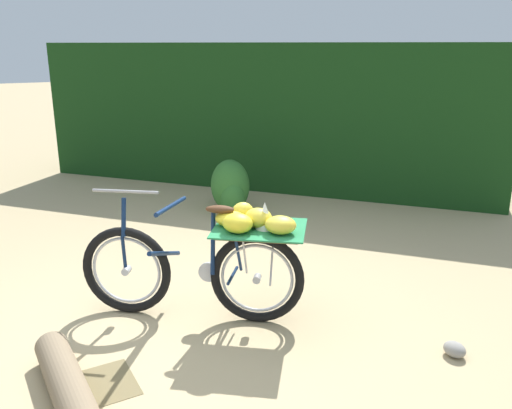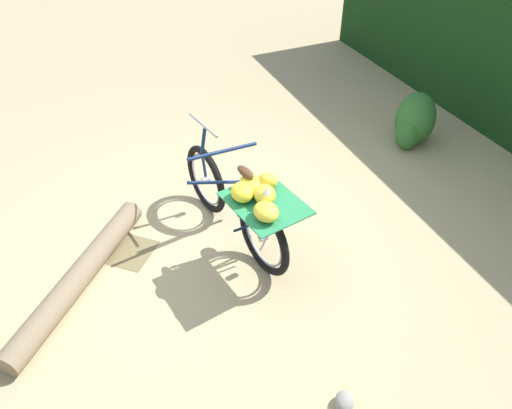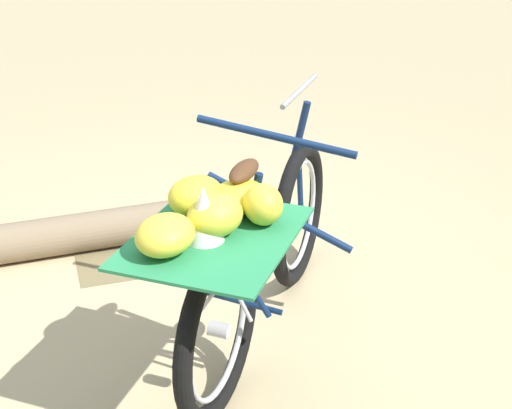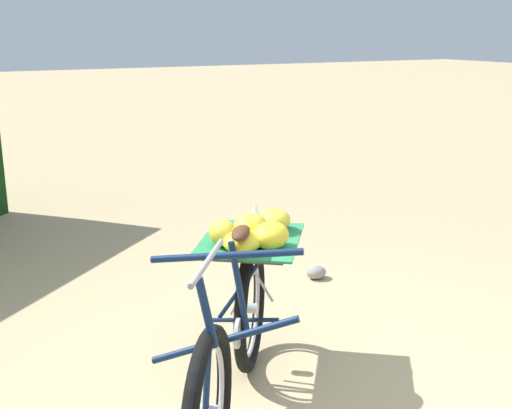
{
  "view_description": "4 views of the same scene",
  "coord_description": "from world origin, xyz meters",
  "px_view_note": "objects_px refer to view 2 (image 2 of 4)",
  "views": [
    {
      "loc": [
        3.29,
        -1.23,
        2.09
      ],
      "look_at": [
        0.02,
        0.6,
        0.96
      ],
      "focal_mm": 37.27,
      "sensor_mm": 36.0,
      "label": 1
    },
    {
      "loc": [
        2.95,
        1.53,
        3.24
      ],
      "look_at": [
        0.06,
        0.54,
        0.76
      ],
      "focal_mm": 33.23,
      "sensor_mm": 36.0,
      "label": 2
    },
    {
      "loc": [
        0.59,
        2.84,
        1.99
      ],
      "look_at": [
        -0.09,
        0.71,
        0.93
      ],
      "focal_mm": 51.32,
      "sensor_mm": 36.0,
      "label": 3
    },
    {
      "loc": [
        -1.55,
        -2.42,
        1.92
      ],
      "look_at": [
        0.1,
        0.67,
        0.96
      ],
      "focal_mm": 45.09,
      "sensor_mm": 36.0,
      "label": 4
    }
  ],
  "objects_px": {
    "bicycle": "(240,203)",
    "fallen_log": "(79,276)",
    "shrub_cluster": "(415,121)",
    "path_stone": "(344,401)"
  },
  "relations": [
    {
      "from": "shrub_cluster",
      "to": "path_stone",
      "type": "xyz_separation_m",
      "value": [
        3.81,
        -0.15,
        -0.25
      ]
    },
    {
      "from": "fallen_log",
      "to": "shrub_cluster",
      "type": "relative_size",
      "value": 2.67
    },
    {
      "from": "bicycle",
      "to": "path_stone",
      "type": "distance_m",
      "value": 1.89
    },
    {
      "from": "fallen_log",
      "to": "path_stone",
      "type": "bearing_deg",
      "value": 81.47
    },
    {
      "from": "path_stone",
      "to": "shrub_cluster",
      "type": "bearing_deg",
      "value": 177.78
    },
    {
      "from": "bicycle",
      "to": "fallen_log",
      "type": "height_order",
      "value": "bicycle"
    },
    {
      "from": "fallen_log",
      "to": "shrub_cluster",
      "type": "height_order",
      "value": "shrub_cluster"
    },
    {
      "from": "bicycle",
      "to": "fallen_log",
      "type": "distance_m",
      "value": 1.56
    },
    {
      "from": "shrub_cluster",
      "to": "path_stone",
      "type": "height_order",
      "value": "shrub_cluster"
    },
    {
      "from": "bicycle",
      "to": "fallen_log",
      "type": "xyz_separation_m",
      "value": [
        0.95,
        -1.17,
        -0.41
      ]
    }
  ]
}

